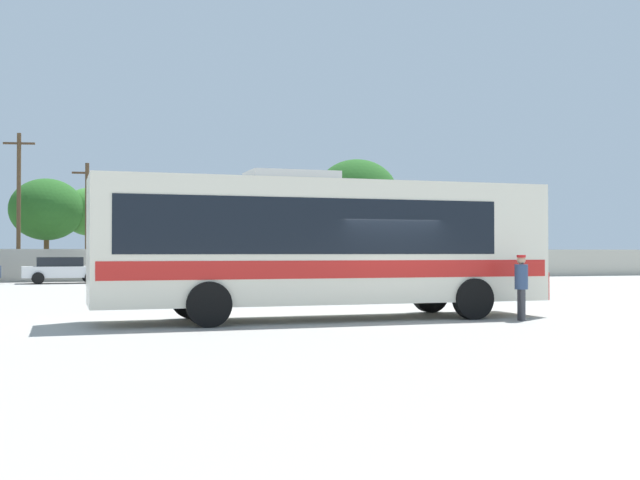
{
  "coord_description": "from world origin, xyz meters",
  "views": [
    {
      "loc": [
        -7.71,
        -18.36,
        1.71
      ],
      "look_at": [
        -1.06,
        1.9,
        2.03
      ],
      "focal_mm": 44.38,
      "sensor_mm": 36.0,
      "label": 1
    }
  ],
  "objects_px": {
    "coach_bus_cream_red": "(319,241)",
    "roadside_tree_midleft": "(47,210)",
    "roadside_tree_midright": "(90,212)",
    "utility_pole_near": "(19,204)",
    "parked_car_second_white": "(63,269)",
    "utility_pole_far": "(87,219)",
    "roadside_tree_right": "(357,194)",
    "attendant_by_bus_door": "(521,283)"
  },
  "relations": [
    {
      "from": "attendant_by_bus_door",
      "to": "roadside_tree_right",
      "type": "distance_m",
      "value": 34.4
    },
    {
      "from": "utility_pole_far",
      "to": "roadside_tree_midright",
      "type": "relative_size",
      "value": 1.21
    },
    {
      "from": "roadside_tree_right",
      "to": "utility_pole_far",
      "type": "bearing_deg",
      "value": -179.96
    },
    {
      "from": "parked_car_second_white",
      "to": "utility_pole_near",
      "type": "height_order",
      "value": "utility_pole_near"
    },
    {
      "from": "roadside_tree_midleft",
      "to": "roadside_tree_midright",
      "type": "distance_m",
      "value": 2.9
    },
    {
      "from": "attendant_by_bus_door",
      "to": "utility_pole_far",
      "type": "xyz_separation_m",
      "value": [
        -9.35,
        33.05,
        2.81
      ]
    },
    {
      "from": "roadside_tree_midright",
      "to": "roadside_tree_right",
      "type": "distance_m",
      "value": 17.65
    },
    {
      "from": "roadside_tree_right",
      "to": "roadside_tree_midright",
      "type": "bearing_deg",
      "value": 168.92
    },
    {
      "from": "parked_car_second_white",
      "to": "attendant_by_bus_door",
      "type": "bearing_deg",
      "value": -68.95
    },
    {
      "from": "attendant_by_bus_door",
      "to": "roadside_tree_midleft",
      "type": "xyz_separation_m",
      "value": [
        -11.71,
        35.3,
        3.43
      ]
    },
    {
      "from": "utility_pole_near",
      "to": "roadside_tree_midright",
      "type": "bearing_deg",
      "value": 45.36
    },
    {
      "from": "utility_pole_near",
      "to": "roadside_tree_midleft",
      "type": "bearing_deg",
      "value": 64.03
    },
    {
      "from": "utility_pole_far",
      "to": "roadside_tree_right",
      "type": "bearing_deg",
      "value": 0.04
    },
    {
      "from": "utility_pole_near",
      "to": "roadside_tree_midright",
      "type": "height_order",
      "value": "utility_pole_near"
    },
    {
      "from": "roadside_tree_midleft",
      "to": "roadside_tree_right",
      "type": "bearing_deg",
      "value": -6.39
    },
    {
      "from": "parked_car_second_white",
      "to": "roadside_tree_midright",
      "type": "xyz_separation_m",
      "value": [
        1.71,
        8.49,
        3.54
      ]
    },
    {
      "from": "utility_pole_near",
      "to": "attendant_by_bus_door",
      "type": "bearing_deg",
      "value": -67.72
    },
    {
      "from": "parked_car_second_white",
      "to": "utility_pole_near",
      "type": "distance_m",
      "value": 6.2
    },
    {
      "from": "coach_bus_cream_red",
      "to": "roadside_tree_midright",
      "type": "distance_m",
      "value": 34.85
    },
    {
      "from": "utility_pole_far",
      "to": "roadside_tree_right",
      "type": "relative_size",
      "value": 0.89
    },
    {
      "from": "coach_bus_cream_red",
      "to": "parked_car_second_white",
      "type": "height_order",
      "value": "coach_bus_cream_red"
    },
    {
      "from": "utility_pole_far",
      "to": "roadside_tree_right",
      "type": "distance_m",
      "value": 17.68
    },
    {
      "from": "roadside_tree_right",
      "to": "attendant_by_bus_door",
      "type": "bearing_deg",
      "value": -103.98
    },
    {
      "from": "utility_pole_far",
      "to": "attendant_by_bus_door",
      "type": "bearing_deg",
      "value": -74.21
    },
    {
      "from": "utility_pole_near",
      "to": "roadside_tree_right",
      "type": "height_order",
      "value": "utility_pole_near"
    },
    {
      "from": "coach_bus_cream_red",
      "to": "roadside_tree_midleft",
      "type": "distance_m",
      "value": 34.17
    },
    {
      "from": "utility_pole_near",
      "to": "roadside_tree_midleft",
      "type": "height_order",
      "value": "utility_pole_near"
    },
    {
      "from": "parked_car_second_white",
      "to": "coach_bus_cream_red",
      "type": "bearing_deg",
      "value": -76.74
    },
    {
      "from": "roadside_tree_midright",
      "to": "coach_bus_cream_red",
      "type": "bearing_deg",
      "value": -82.71
    },
    {
      "from": "roadside_tree_midleft",
      "to": "roadside_tree_midright",
      "type": "bearing_deg",
      "value": 23.27
    },
    {
      "from": "utility_pole_far",
      "to": "roadside_tree_midleft",
      "type": "height_order",
      "value": "utility_pole_far"
    },
    {
      "from": "parked_car_second_white",
      "to": "roadside_tree_right",
      "type": "relative_size",
      "value": 0.55
    },
    {
      "from": "attendant_by_bus_door",
      "to": "roadside_tree_midleft",
      "type": "height_order",
      "value": "roadside_tree_midleft"
    },
    {
      "from": "attendant_by_bus_door",
      "to": "utility_pole_far",
      "type": "relative_size",
      "value": 0.23
    },
    {
      "from": "coach_bus_cream_red",
      "to": "roadside_tree_midright",
      "type": "xyz_separation_m",
      "value": [
        -4.41,
        34.49,
        2.32
      ]
    },
    {
      "from": "attendant_by_bus_door",
      "to": "utility_pole_far",
      "type": "height_order",
      "value": "utility_pole_far"
    },
    {
      "from": "coach_bus_cream_red",
      "to": "roadside_tree_midleft",
      "type": "xyz_separation_m",
      "value": [
        -7.08,
        33.34,
        2.38
      ]
    },
    {
      "from": "coach_bus_cream_red",
      "to": "attendant_by_bus_door",
      "type": "relative_size",
      "value": 7.09
    },
    {
      "from": "parked_car_second_white",
      "to": "utility_pole_far",
      "type": "height_order",
      "value": "utility_pole_far"
    },
    {
      "from": "utility_pole_far",
      "to": "coach_bus_cream_red",
      "type": "bearing_deg",
      "value": -81.38
    },
    {
      "from": "coach_bus_cream_red",
      "to": "utility_pole_far",
      "type": "bearing_deg",
      "value": 98.62
    },
    {
      "from": "utility_pole_far",
      "to": "roadside_tree_midleft",
      "type": "bearing_deg",
      "value": 136.47
    }
  ]
}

